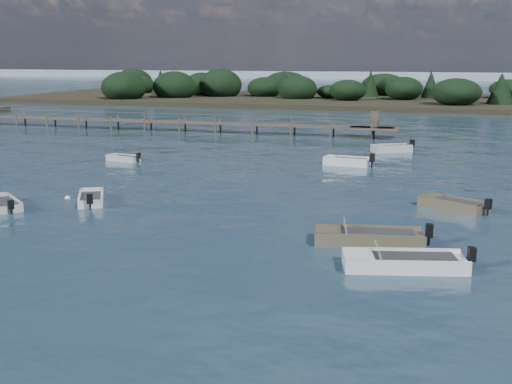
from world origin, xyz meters
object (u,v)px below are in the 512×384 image
(dinghy_extra_a, at_px, (453,206))
(dinghy_mid_white_b, at_px, (368,240))
(tender_far_grey_b, at_px, (392,150))
(dinghy_mid_grey, at_px, (3,205))
(dinghy_mid_white_a, at_px, (404,264))
(jetty, at_px, (148,121))
(tender_far_grey, at_px, (123,159))
(tender_far_white, at_px, (347,163))
(dinghy_extra_b, at_px, (91,200))

(dinghy_extra_a, bearing_deg, dinghy_mid_white_b, -114.50)
(tender_far_grey_b, relative_size, dinghy_mid_grey, 1.04)
(tender_far_grey_b, distance_m, dinghy_mid_white_b, 29.09)
(dinghy_mid_white_b, bearing_deg, dinghy_extra_a, 65.50)
(dinghy_mid_white_a, bearing_deg, jetty, 127.17)
(dinghy_extra_a, bearing_deg, jetty, 137.60)
(tender_far_grey, bearing_deg, dinghy_mid_grey, -85.26)
(tender_far_grey_b, height_order, tender_far_white, tender_far_white)
(tender_far_white, height_order, jetty, jetty)
(dinghy_mid_white_b, bearing_deg, tender_far_grey, 140.89)
(dinghy_mid_grey, xyz_separation_m, dinghy_extra_a, (24.06, 6.83, 0.02))
(dinghy_extra_b, height_order, tender_far_white, tender_far_white)
(dinghy_mid_grey, bearing_deg, dinghy_extra_a, 15.85)
(dinghy_mid_white_b, bearing_deg, dinghy_mid_white_a, -60.25)
(dinghy_mid_grey, distance_m, jetty, 38.67)
(tender_far_grey_b, bearing_deg, jetty, 161.26)
(dinghy_mid_grey, relative_size, tender_far_white, 0.92)
(dinghy_mid_white_a, bearing_deg, tender_far_grey, 138.53)
(tender_far_white, bearing_deg, dinghy_mid_white_a, -75.93)
(dinghy_mid_grey, xyz_separation_m, tender_far_white, (16.19, 19.58, 0.05))
(tender_far_grey, relative_size, dinghy_extra_a, 0.80)
(dinghy_mid_white_a, bearing_deg, dinghy_extra_a, 80.44)
(dinghy_mid_white_b, xyz_separation_m, dinghy_extra_a, (3.66, 8.02, -0.01))
(dinghy_mid_grey, height_order, jetty, jetty)
(tender_far_white, bearing_deg, dinghy_extra_a, -58.33)
(tender_far_white, xyz_separation_m, jetty, (-25.69, 17.89, 0.80))
(dinghy_extra_b, xyz_separation_m, tender_far_grey, (-5.46, 14.00, -0.02))
(tender_far_grey, bearing_deg, dinghy_mid_white_b, -39.11)
(dinghy_extra_a, xyz_separation_m, jetty, (-33.56, 30.65, 0.83))
(tender_far_grey_b, height_order, jetty, jetty)
(dinghy_mid_white_a, xyz_separation_m, tender_far_grey_b, (-3.33, 32.17, 0.03))
(tender_far_grey_b, height_order, dinghy_mid_grey, tender_far_grey_b)
(dinghy_mid_white_a, distance_m, dinghy_mid_grey, 22.60)
(jetty, bearing_deg, dinghy_mid_white_a, -52.83)
(dinghy_extra_b, relative_size, tender_far_grey, 1.14)
(tender_far_grey_b, xyz_separation_m, dinghy_extra_b, (-14.76, -25.36, -0.03))
(dinghy_mid_grey, bearing_deg, tender_far_grey, 94.74)
(tender_far_grey_b, distance_m, dinghy_extra_b, 29.34)
(dinghy_extra_b, distance_m, dinghy_mid_grey, 4.80)
(dinghy_extra_a, bearing_deg, dinghy_mid_grey, -164.15)
(dinghy_extra_b, relative_size, dinghy_extra_a, 0.91)
(dinghy_extra_b, bearing_deg, tender_far_white, 54.69)
(tender_far_grey_b, height_order, dinghy_extra_a, tender_far_grey_b)
(dinghy_mid_grey, bearing_deg, tender_far_white, 50.42)
(dinghy_mid_grey, relative_size, jetty, 0.06)
(dinghy_extra_a, relative_size, tender_far_white, 0.99)
(dinghy_mid_grey, relative_size, dinghy_extra_a, 0.93)
(dinghy_extra_b, bearing_deg, tender_far_grey_b, 59.80)
(tender_far_white, bearing_deg, jetty, 145.14)
(dinghy_mid_white_b, height_order, tender_far_grey, dinghy_mid_white_b)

